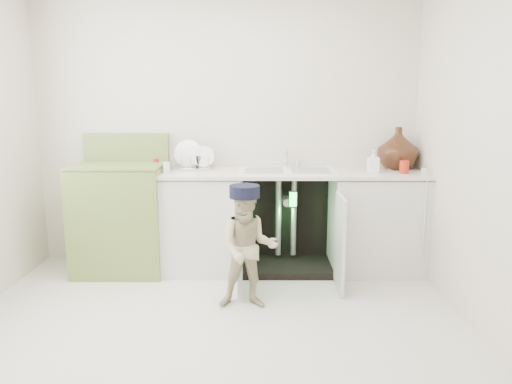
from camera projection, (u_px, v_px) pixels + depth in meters
ground at (214, 329)px, 3.39m from camera, size 3.50×3.50×0.00m
room_shell at (211, 145)px, 3.14m from camera, size 6.00×5.50×1.26m
counter_run at (292, 217)px, 4.48m from camera, size 2.44×1.02×1.28m
avocado_stove at (121, 216)px, 4.45m from camera, size 0.78×0.65×1.21m
repair_worker at (248, 247)px, 3.66m from camera, size 0.62×0.67×0.92m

